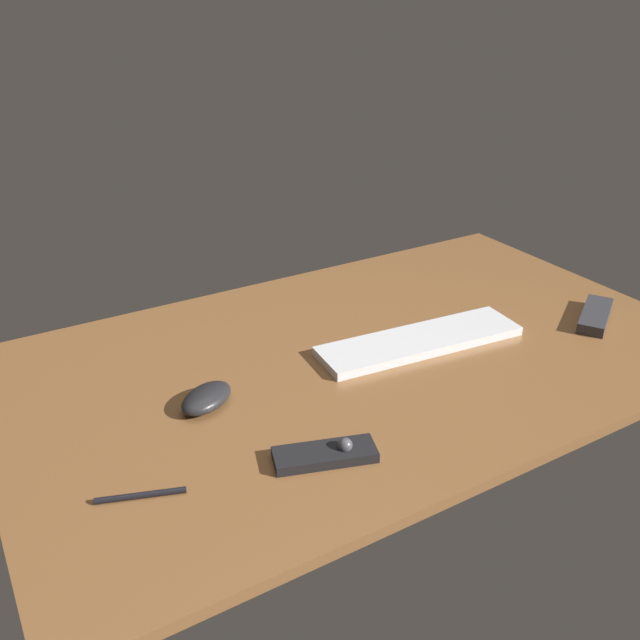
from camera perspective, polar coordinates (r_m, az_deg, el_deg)
The scene contains 6 objects.
desk at distance 138.51cm, azimuth 3.38°, elevation -3.18°, with size 140.00×84.00×2.00cm, color brown.
keyboard at distance 142.13cm, azimuth 8.33°, elevation -1.72°, with size 43.73×11.46×1.81cm, color silver.
computer_mouse at distance 122.53cm, azimuth -9.44°, elevation -6.42°, with size 11.03×6.78×3.44cm, color black.
media_remote at distance 109.35cm, azimuth 0.55°, elevation -11.09°, with size 17.23×10.45×3.36cm.
tv_remote at distance 162.16cm, azimuth 21.95°, elevation 0.36°, with size 16.99×5.44×2.36cm, color #2D2D33.
pen at distance 105.97cm, azimuth -14.71°, elevation -13.95°, with size 0.95×0.95×13.09cm, color black.
Camera 1 is at (-68.13, -98.80, 70.17)cm, focal length 38.41 mm.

